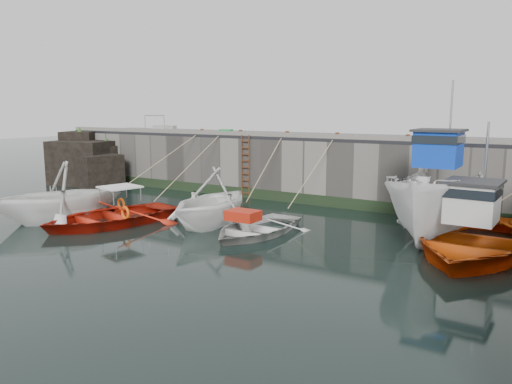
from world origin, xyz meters
The scene contains 24 objects.
ground centered at (0.00, 0.00, 0.00)m, with size 120.00×120.00×0.00m, color black.
quay_back centered at (0.00, 12.50, 1.50)m, with size 30.00×5.00×3.00m, color slate.
road_back centered at (0.00, 12.50, 3.08)m, with size 30.00×5.00×0.16m, color black.
kerb_back centered at (0.00, 10.15, 3.26)m, with size 30.00×0.30×0.20m, color slate.
algae_back centered at (0.00, 9.96, 0.25)m, with size 30.00×0.08×0.50m, color black.
rock_outcrop centered at (-12.92, 9.11, 1.26)m, with size 5.85×4.24×3.41m.
ladder centered at (-2.00, 9.91, 1.59)m, with size 0.51×0.08×3.20m.
boat_near_white centered at (-5.57, 1.47, 0.00)m, with size 4.46×5.17×2.73m, color white.
boat_near_white_rope centered at (-5.57, 6.99, 0.00)m, with size 0.04×6.57×3.10m, color tan, non-canonical shape.
boat_near_blue centered at (-3.37, 2.15, 0.00)m, with size 3.97×5.56×1.15m, color red.
boat_near_blue_rope centered at (-3.37, 7.33, 0.00)m, with size 0.04×5.95×3.10m, color tan, non-canonical shape.
boat_near_blacktrim centered at (0.13, 4.18, 0.00)m, with size 4.21×4.87×2.57m, color white.
boat_near_blacktrim_rope centered at (0.13, 8.34, 0.00)m, with size 0.04×4.22×3.10m, color tan, non-canonical shape.
boat_near_navy centered at (2.33, 3.90, 0.00)m, with size 3.27×4.57×0.95m, color silver.
boat_near_navy_rope centered at (2.33, 8.20, 0.00)m, with size 0.04×4.44×3.10m, color tan, non-canonical shape.
boat_far_white centered at (8.03, 7.16, 1.21)m, with size 2.83×7.50×5.90m.
boat_far_orange centered at (9.47, 5.50, 0.46)m, with size 5.27×7.18×4.45m.
fish_crate centered at (-3.45, 10.30, 3.30)m, with size 0.63×0.42×0.28m, color #188634.
railing centered at (-8.75, 11.25, 3.36)m, with size 1.60×1.05×1.00m.
bollard_a centered at (-5.00, 10.25, 3.30)m, with size 0.18×0.18×0.28m, color #3F1E0F.
bollard_b centered at (-2.50, 10.25, 3.30)m, with size 0.18×0.18×0.28m, color #3F1E0F.
bollard_c centered at (0.20, 10.25, 3.30)m, with size 0.18×0.18×0.28m, color #3F1E0F.
bollard_d centered at (2.80, 10.25, 3.30)m, with size 0.18×0.18×0.28m, color #3F1E0F.
bollard_e centered at (6.00, 10.25, 3.30)m, with size 0.18×0.18×0.28m, color #3F1E0F.
Camera 1 is at (11.69, -11.19, 4.53)m, focal length 35.00 mm.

